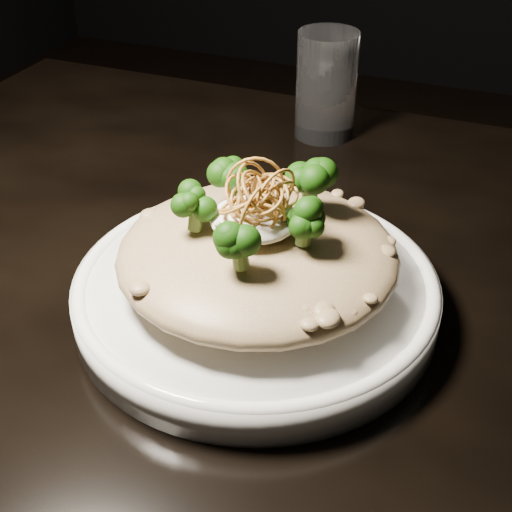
{
  "coord_description": "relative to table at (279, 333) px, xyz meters",
  "views": [
    {
      "loc": [
        0.18,
        -0.52,
        1.14
      ],
      "look_at": [
        0.0,
        -0.07,
        0.81
      ],
      "focal_mm": 50.0,
      "sensor_mm": 36.0,
      "label": 1
    }
  ],
  "objects": [
    {
      "name": "cheese",
      "position": [
        0.0,
        -0.07,
        0.18
      ],
      "size": [
        0.07,
        0.07,
        0.02
      ],
      "primitive_type": "ellipsoid",
      "color": "white",
      "rests_on": "risotto"
    },
    {
      "name": "table",
      "position": [
        0.0,
        0.0,
        0.0
      ],
      "size": [
        1.1,
        0.8,
        0.75
      ],
      "color": "black",
      "rests_on": "ground"
    },
    {
      "name": "broccoli",
      "position": [
        -0.0,
        -0.07,
        0.19
      ],
      "size": [
        0.16,
        0.16,
        0.06
      ],
      "primitive_type": null,
      "color": "black",
      "rests_on": "risotto"
    },
    {
      "name": "plate",
      "position": [
        0.0,
        -0.07,
        0.1
      ],
      "size": [
        0.31,
        0.31,
        0.03
      ],
      "primitive_type": "cylinder",
      "color": "white",
      "rests_on": "table"
    },
    {
      "name": "risotto",
      "position": [
        0.0,
        -0.07,
        0.14
      ],
      "size": [
        0.23,
        0.23,
        0.05
      ],
      "primitive_type": "ellipsoid",
      "color": "brown",
      "rests_on": "plate"
    },
    {
      "name": "shallots",
      "position": [
        0.01,
        -0.07,
        0.21
      ],
      "size": [
        0.07,
        0.07,
        0.04
      ],
      "primitive_type": null,
      "color": "brown",
      "rests_on": "cheese"
    },
    {
      "name": "drinking_glass",
      "position": [
        -0.05,
        0.29,
        0.15
      ],
      "size": [
        0.1,
        0.1,
        0.13
      ],
      "primitive_type": "cylinder",
      "rotation": [
        0.0,
        0.0,
        0.43
      ],
      "color": "white",
      "rests_on": "table"
    }
  ]
}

